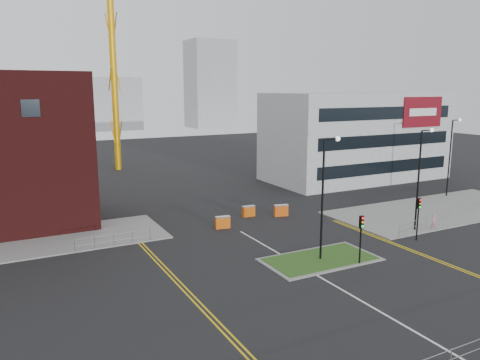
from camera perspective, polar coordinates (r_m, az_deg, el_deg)
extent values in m
plane|color=black|center=(29.09, 16.34, -14.95)|extent=(200.00, 200.00, 0.00)
cube|color=slate|center=(53.49, 23.12, -3.34)|extent=(24.00, 10.00, 0.12)
cube|color=slate|center=(35.84, 9.76, -9.52)|extent=(8.60, 4.60, 0.08)
cube|color=#234617|center=(35.83, 9.76, -9.49)|extent=(8.00, 4.00, 0.12)
cube|color=black|center=(41.65, -24.18, 7.99)|extent=(1.40, 0.10, 1.40)
cube|color=#9DA0A2|center=(67.71, 13.91, 5.19)|extent=(25.00, 12.00, 12.00)
cube|color=black|center=(63.80, 17.32, 1.49)|extent=(22.00, 0.10, 1.60)
cube|color=black|center=(63.34, 17.50, 4.62)|extent=(22.00, 0.10, 1.60)
cube|color=black|center=(63.08, 17.69, 7.78)|extent=(22.00, 0.10, 1.60)
cube|color=maroon|center=(67.41, 21.37, 7.72)|extent=(7.00, 0.15, 4.00)
cube|color=white|center=(67.35, 21.43, 7.72)|extent=(5.00, 0.05, 1.00)
cylinder|color=#E59F0D|center=(75.54, -15.23, 14.19)|extent=(1.00, 1.00, 34.33)
cylinder|color=black|center=(34.54, 10.00, -2.57)|extent=(0.16, 0.16, 9.00)
cylinder|color=black|center=(34.14, 11.06, 4.90)|extent=(1.20, 0.10, 0.10)
sphere|color=silver|center=(34.52, 11.84, 4.94)|extent=(0.36, 0.36, 0.36)
cylinder|color=black|center=(44.05, 20.90, -0.20)|extent=(0.16, 0.16, 9.00)
cylinder|color=black|center=(43.91, 21.83, 5.65)|extent=(1.20, 0.10, 0.10)
sphere|color=silver|center=(44.36, 22.34, 5.66)|extent=(0.36, 0.36, 0.36)
cylinder|color=black|center=(59.74, 24.17, 2.35)|extent=(0.16, 0.16, 9.00)
cylinder|color=black|center=(59.78, 24.88, 6.65)|extent=(1.20, 0.10, 0.10)
sphere|color=silver|center=(60.25, 25.23, 6.64)|extent=(0.36, 0.36, 0.36)
cylinder|color=black|center=(35.13, 14.45, -7.62)|extent=(0.12, 0.12, 3.00)
cube|color=black|center=(34.63, 14.59, -4.95)|extent=(0.28, 0.22, 0.90)
sphere|color=red|center=(34.46, 14.75, -4.52)|extent=(0.18, 0.18, 0.18)
sphere|color=orange|center=(34.54, 14.73, -5.00)|extent=(0.18, 0.18, 0.18)
sphere|color=#0CCC33|center=(34.62, 14.71, -5.48)|extent=(0.18, 0.18, 0.18)
cylinder|color=black|center=(41.97, 20.82, -4.94)|extent=(0.12, 0.12, 3.00)
cube|color=black|center=(41.55, 20.98, -2.68)|extent=(0.28, 0.22, 0.90)
sphere|color=red|center=(41.40, 21.14, -2.31)|extent=(0.18, 0.18, 0.18)
sphere|color=orange|center=(41.47, 21.12, -2.72)|extent=(0.18, 0.18, 0.18)
sphere|color=#0CCC33|center=(41.54, 21.09, -3.12)|extent=(0.18, 0.18, 0.18)
cylinder|color=gray|center=(25.19, 26.36, -17.31)|extent=(24.00, 0.04, 0.04)
cylinder|color=gray|center=(25.42, 26.26, -18.31)|extent=(24.00, 0.04, 0.04)
cylinder|color=gray|center=(39.06, -15.17, -6.45)|extent=(6.00, 0.04, 0.04)
cylinder|color=gray|center=(39.21, -15.13, -7.15)|extent=(6.00, 0.04, 0.04)
cylinder|color=gray|center=(38.74, -19.50, -7.63)|extent=(0.05, 0.05, 1.10)
cylinder|color=gray|center=(39.90, -10.90, -6.64)|extent=(0.05, 0.05, 1.10)
cylinder|color=gray|center=(50.61, 24.29, -3.06)|extent=(19.01, 5.04, 0.04)
cylinder|color=gray|center=(50.73, 24.25, -3.61)|extent=(19.01, 5.04, 0.04)
cylinder|color=gray|center=(42.16, 18.81, -6.08)|extent=(0.05, 0.05, 1.10)
cube|color=silver|center=(30.40, 13.68, -13.62)|extent=(0.15, 30.00, 0.01)
cube|color=gold|center=(32.62, -8.44, -11.67)|extent=(0.12, 24.00, 0.01)
cube|color=gold|center=(32.71, -7.94, -11.59)|extent=(0.12, 24.00, 0.01)
cube|color=gold|center=(39.34, 20.39, -8.24)|extent=(0.12, 20.00, 0.01)
cube|color=gold|center=(39.56, 20.69, -8.16)|extent=(0.12, 20.00, 0.01)
cube|color=gray|center=(151.35, -16.79, 8.87)|extent=(24.00, 12.00, 16.00)
cube|color=gray|center=(157.01, -3.67, 11.56)|extent=(14.00, 12.00, 28.00)
cube|color=gray|center=(159.04, -23.88, 7.76)|extent=(30.00, 12.00, 12.00)
imported|color=#C7819A|center=(45.60, 22.55, -4.78)|extent=(0.63, 0.49, 1.53)
cube|color=#D4560B|center=(42.86, -2.13, -5.18)|extent=(1.40, 0.63, 1.12)
cube|color=silver|center=(42.72, -2.13, -4.53)|extent=(1.40, 0.63, 0.13)
cube|color=#C5530A|center=(46.70, 1.03, -3.83)|extent=(1.33, 0.51, 1.09)
cube|color=silver|center=(46.57, 1.04, -3.25)|extent=(1.33, 0.51, 0.13)
cube|color=#D84E0C|center=(47.06, 5.03, -3.72)|extent=(1.45, 0.76, 1.15)
cube|color=silver|center=(46.93, 5.04, -3.11)|extent=(1.45, 0.76, 0.14)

